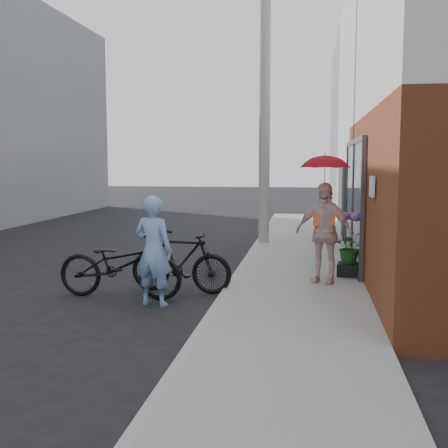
% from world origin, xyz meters
% --- Properties ---
extents(ground, '(80.00, 80.00, 0.00)m').
position_xyz_m(ground, '(0.00, 0.00, 0.00)').
color(ground, black).
rests_on(ground, ground).
extents(sidewalk, '(2.20, 24.00, 0.12)m').
position_xyz_m(sidewalk, '(2.10, 2.00, 0.06)').
color(sidewalk, gray).
rests_on(sidewalk, ground).
extents(curb, '(0.12, 24.00, 0.12)m').
position_xyz_m(curb, '(0.94, 2.00, 0.06)').
color(curb, '#9E9E99').
rests_on(curb, ground).
extents(east_building_far, '(8.00, 8.00, 7.00)m').
position_xyz_m(east_building_far, '(7.20, 16.00, 3.50)').
color(east_building_far, gray).
rests_on(east_building_far, ground).
extents(utility_pole, '(0.28, 0.28, 7.00)m').
position_xyz_m(utility_pole, '(1.10, 6.00, 3.50)').
color(utility_pole, '#9E9E99').
rests_on(utility_pole, ground).
extents(officer, '(0.69, 0.53, 1.68)m').
position_xyz_m(officer, '(-0.07, -0.14, 0.84)').
color(officer, '#7BA5DC').
rests_on(officer, ground).
extents(bike_left, '(2.09, 0.82, 1.08)m').
position_xyz_m(bike_left, '(-0.73, 0.22, 0.54)').
color(bike_left, black).
rests_on(bike_left, ground).
extents(bike_right, '(1.80, 0.68, 1.05)m').
position_xyz_m(bike_right, '(0.14, 0.74, 0.53)').
color(bike_right, black).
rests_on(bike_right, ground).
extents(kimono_woman, '(1.09, 0.76, 1.72)m').
position_xyz_m(kimono_woman, '(2.50, 1.38, 0.98)').
color(kimono_woman, beige).
rests_on(kimono_woman, sidewalk).
extents(parasol, '(0.84, 0.84, 0.74)m').
position_xyz_m(parasol, '(2.50, 1.38, 2.21)').
color(parasol, red).
rests_on(parasol, kimono_woman).
extents(planter, '(0.49, 0.49, 0.23)m').
position_xyz_m(planter, '(3.00, 1.99, 0.23)').
color(planter, black).
rests_on(planter, sidewalk).
extents(potted_plant, '(0.55, 0.47, 0.61)m').
position_xyz_m(potted_plant, '(3.00, 1.99, 0.65)').
color(potted_plant, '#235923').
rests_on(potted_plant, planter).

